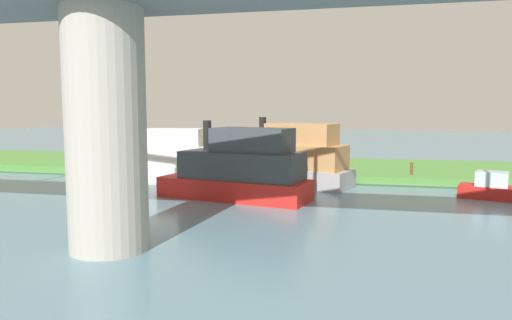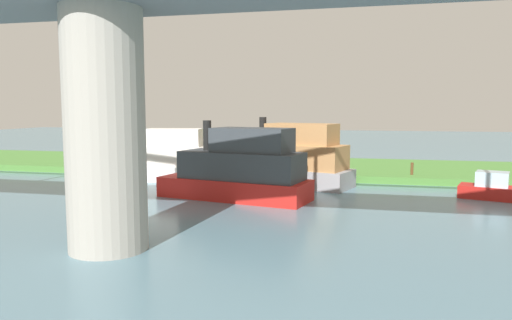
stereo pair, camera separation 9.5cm
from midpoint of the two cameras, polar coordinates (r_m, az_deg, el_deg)
ground_plane at (r=34.36m, az=2.49°, el=-2.45°), size 160.00×160.00×0.00m
grassy_bank at (r=40.18m, az=4.08°, el=-0.83°), size 80.00×12.00×0.50m
bridge_pylon at (r=17.97m, az=-17.43°, el=3.27°), size 2.86×2.86×8.69m
person_on_bank at (r=38.48m, az=-3.22°, el=0.29°), size 0.51×0.51×1.39m
mooring_post at (r=35.34m, az=18.22°, el=-0.99°), size 0.20×0.20×0.86m
motorboat_red at (r=27.20m, az=-1.99°, el=-1.22°), size 9.15×4.63×4.47m
skiff_small at (r=35.00m, az=-10.95°, el=0.09°), size 8.27×3.92×4.06m
houseboat_blue at (r=30.49m, az=27.32°, el=-3.19°), size 4.99×3.00×1.57m
riverboat_paddlewheel at (r=32.19m, az=4.14°, el=-0.01°), size 9.41×5.54×4.56m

